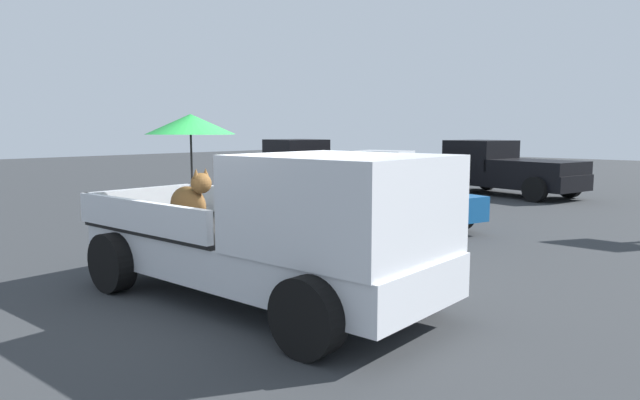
% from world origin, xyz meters
% --- Properties ---
extents(ground_plane, '(80.00, 80.00, 0.00)m').
position_xyz_m(ground_plane, '(0.00, 0.00, 0.00)').
color(ground_plane, '#2D3033').
extents(pickup_truck_main, '(5.09, 2.34, 2.39)m').
position_xyz_m(pickup_truck_main, '(0.43, 0.01, 0.98)').
color(pickup_truck_main, black).
rests_on(pickup_truck_main, ground).
extents(pickup_truck_red, '(5.07, 2.93, 1.80)m').
position_xyz_m(pickup_truck_red, '(-8.67, 10.52, 0.87)').
color(pickup_truck_red, black).
rests_on(pickup_truck_red, ground).
extents(pickup_truck_far, '(5.07, 2.95, 1.80)m').
position_xyz_m(pickup_truck_far, '(-2.75, 13.60, 0.87)').
color(pickup_truck_far, black).
rests_on(pickup_truck_far, ground).
extents(parked_sedan_near, '(4.53, 2.50, 1.33)m').
position_xyz_m(parked_sedan_near, '(-8.06, 14.01, 0.74)').
color(parked_sedan_near, black).
rests_on(parked_sedan_near, ground).
extents(parked_sedan_far, '(4.62, 2.89, 1.33)m').
position_xyz_m(parked_sedan_far, '(-2.04, 5.97, 0.74)').
color(parked_sedan_far, black).
rests_on(parked_sedan_far, ground).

